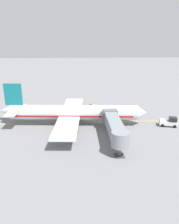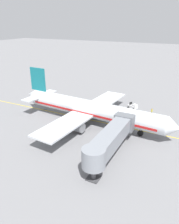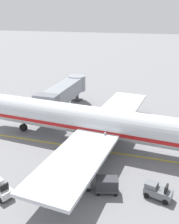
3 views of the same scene
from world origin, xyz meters
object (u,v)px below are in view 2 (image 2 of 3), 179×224
(parked_airliner, at_px, (90,109))
(baggage_cart_second_in_train, at_px, (94,104))
(ground_crew_wing_walker, at_px, (152,111))
(baggage_cart_front, at_px, (103,105))
(baggage_tug_trailing, at_px, (105,111))
(baggage_tug_lead, at_px, (133,106))
(baggage_tug_spare, at_px, (77,103))
(jet_bridge, at_px, (111,138))

(parked_airliner, height_order, baggage_cart_second_in_train, parked_airliner)
(ground_crew_wing_walker, bearing_deg, baggage_cart_front, -82.82)
(parked_airliner, distance_m, baggage_tug_trailing, 6.73)
(baggage_tug_lead, xyz_separation_m, baggage_cart_front, (3.27, -6.74, 0.24))
(baggage_cart_front, bearing_deg, baggage_tug_spare, -83.65)
(jet_bridge, relative_size, baggage_tug_trailing, 5.90)
(baggage_tug_lead, height_order, baggage_tug_spare, same)
(baggage_tug_trailing, bearing_deg, baggage_tug_lead, 140.70)
(ground_crew_wing_walker, bearing_deg, baggage_cart_second_in_train, -83.67)
(baggage_tug_spare, xyz_separation_m, baggage_cart_front, (-0.81, 7.26, 0.24))
(parked_airliner, relative_size, baggage_cart_front, 12.54)
(baggage_tug_spare, bearing_deg, parked_airliner, 44.38)
(parked_airliner, relative_size, baggage_cart_second_in_train, 12.54)
(baggage_tug_lead, relative_size, ground_crew_wing_walker, 1.64)
(baggage_tug_trailing, bearing_deg, baggage_cart_second_in_train, -121.67)
(baggage_tug_lead, distance_m, baggage_cart_second_in_train, 9.98)
(parked_airliner, relative_size, baggage_tug_spare, 13.73)
(jet_bridge, xyz_separation_m, baggage_tug_spare, (-18.50, -16.91, -2.74))
(parked_airliner, bearing_deg, baggage_cart_front, -175.12)
(baggage_tug_spare, bearing_deg, baggage_tug_trailing, 77.36)
(baggage_cart_front, height_order, baggage_cart_second_in_train, same)
(jet_bridge, relative_size, baggage_tug_spare, 5.74)
(parked_airliner, distance_m, baggage_tug_lead, 13.87)
(parked_airliner, distance_m, baggage_cart_second_in_train, 9.78)
(baggage_tug_lead, bearing_deg, ground_crew_wing_walker, 70.98)
(parked_airliner, distance_m, baggage_tug_spare, 11.74)
(jet_bridge, relative_size, ground_crew_wing_walker, 9.25)
(jet_bridge, relative_size, baggage_cart_front, 5.25)
(baggage_tug_trailing, bearing_deg, parked_airliner, -9.05)
(baggage_cart_second_in_train, xyz_separation_m, ground_crew_wing_walker, (-1.61, 14.53, 0.00))
(baggage_tug_spare, bearing_deg, baggage_tug_lead, 106.24)
(parked_airliner, xyz_separation_m, baggage_cart_front, (-9.01, -0.77, -2.24))
(baggage_tug_lead, xyz_separation_m, ground_crew_wing_walker, (1.77, 5.14, 0.24))
(parked_airliner, xyz_separation_m, baggage_tug_trailing, (-6.18, 0.98, -2.47))
(parked_airliner, bearing_deg, baggage_tug_lead, 154.05)
(baggage_cart_front, bearing_deg, baggage_cart_second_in_train, -87.52)
(parked_airliner, relative_size, baggage_tug_lead, 13.47)
(parked_airliner, relative_size, ground_crew_wing_walker, 22.10)
(baggage_cart_front, height_order, ground_crew_wing_walker, ground_crew_wing_walker)
(jet_bridge, distance_m, baggage_cart_front, 21.73)
(parked_airliner, bearing_deg, baggage_tug_trailing, 170.95)
(parked_airliner, height_order, baggage_tug_spare, parked_airliner)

